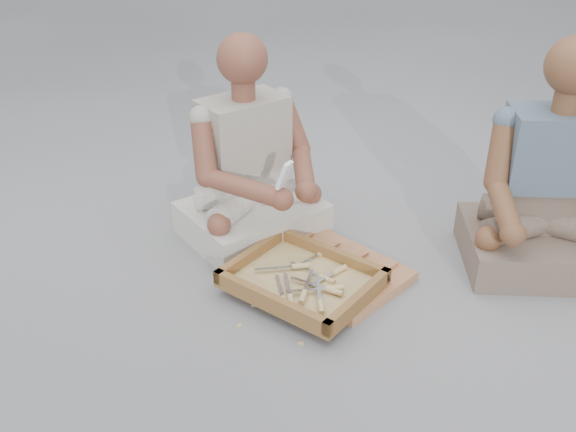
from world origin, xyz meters
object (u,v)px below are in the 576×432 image
Objects in this scene: tool_tray at (303,280)px; craftsman at (250,172)px; companion at (549,195)px; carved_panel at (325,267)px.

tool_tray is 0.63× the size of craftsman.
craftsman is at bearing 148.85° from tool_tray.
tool_tray is 1.05m from companion.
craftsman reaches higher than tool_tray.
tool_tray is at bearing -87.65° from carved_panel.
craftsman is at bearing -7.98° from companion.
companion is at bearing 132.96° from craftsman.
carved_panel is 0.95m from companion.
carved_panel is 1.12× the size of tool_tray.
carved_panel is 0.70× the size of craftsman.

